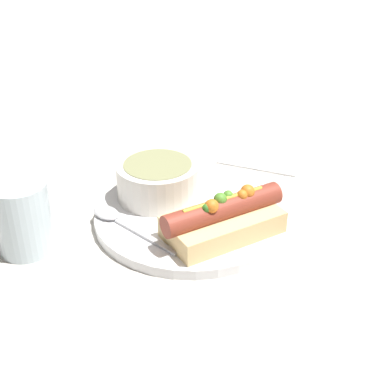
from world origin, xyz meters
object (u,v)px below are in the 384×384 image
(soup_bowl, at_px, (158,179))
(spoon, at_px, (115,218))
(drinking_glass, at_px, (23,217))
(hot_dog, at_px, (223,219))

(soup_bowl, xyz_separation_m, spoon, (-0.06, -0.05, -0.02))
(spoon, bearing_deg, drinking_glass, 64.21)
(hot_dog, height_order, spoon, hot_dog)
(hot_dog, xyz_separation_m, drinking_glass, (-0.23, 0.04, 0.01))
(soup_bowl, distance_m, spoon, 0.08)
(soup_bowl, height_order, drinking_glass, drinking_glass)
(drinking_glass, bearing_deg, spoon, 8.54)
(hot_dog, bearing_deg, spoon, 137.53)
(hot_dog, height_order, soup_bowl, hot_dog)
(spoon, bearing_deg, soup_bowl, -87.10)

